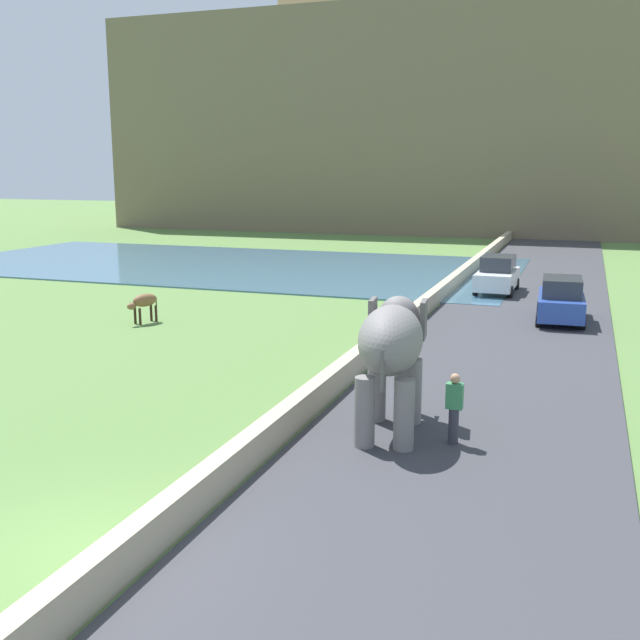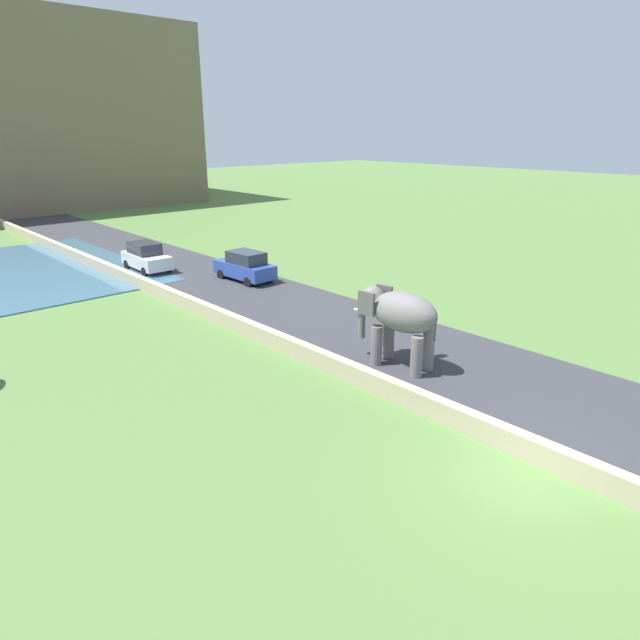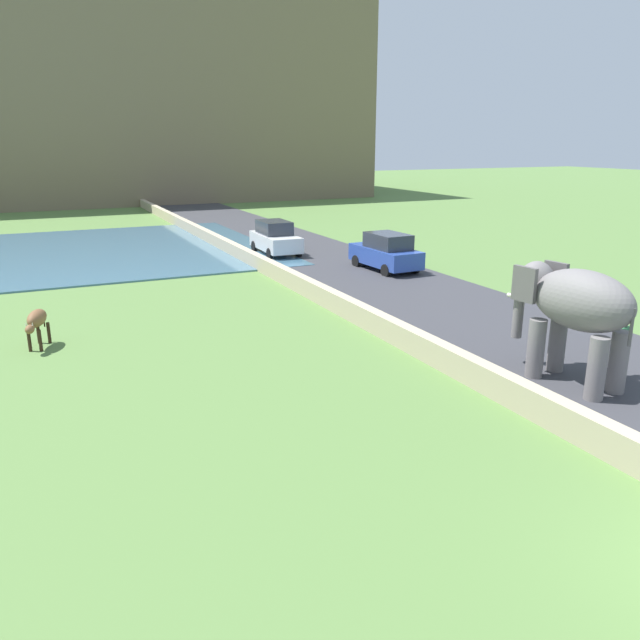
{
  "view_description": "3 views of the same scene",
  "coord_description": "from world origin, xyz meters",
  "px_view_note": "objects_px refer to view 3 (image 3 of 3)",
  "views": [
    {
      "loc": [
        7.31,
        -8.89,
        5.93
      ],
      "look_at": [
        -0.27,
        12.39,
        1.33
      ],
      "focal_mm": 41.86,
      "sensor_mm": 36.0,
      "label": 1
    },
    {
      "loc": [
        -11.99,
        -5.41,
        8.63
      ],
      "look_at": [
        1.78,
        9.43,
        1.62
      ],
      "focal_mm": 31.08,
      "sensor_mm": 36.0,
      "label": 2
    },
    {
      "loc": [
        -8.54,
        -3.92,
        5.97
      ],
      "look_at": [
        -1.79,
        10.58,
        1.35
      ],
      "focal_mm": 34.93,
      "sensor_mm": 36.0,
      "label": 3
    }
  ],
  "objects_px": {
    "person_beside_elephant": "(621,347)",
    "car_blue": "(386,252)",
    "elephant": "(573,306)",
    "cow_brown": "(37,321)",
    "car_white": "(275,238)"
  },
  "relations": [
    {
      "from": "person_beside_elephant",
      "to": "car_blue",
      "type": "bearing_deg",
      "value": 83.39
    },
    {
      "from": "car_blue",
      "to": "cow_brown",
      "type": "distance_m",
      "value": 16.24
    },
    {
      "from": "car_white",
      "to": "cow_brown",
      "type": "xyz_separation_m",
      "value": [
        -12.12,
        -11.87,
        -0.06
      ]
    },
    {
      "from": "cow_brown",
      "to": "person_beside_elephant",
      "type": "bearing_deg",
      "value": -33.81
    },
    {
      "from": "elephant",
      "to": "car_blue",
      "type": "distance_m",
      "value": 14.67
    },
    {
      "from": "cow_brown",
      "to": "car_white",
      "type": "bearing_deg",
      "value": 44.4
    },
    {
      "from": "car_blue",
      "to": "cow_brown",
      "type": "bearing_deg",
      "value": -160.17
    },
    {
      "from": "elephant",
      "to": "cow_brown",
      "type": "relative_size",
      "value": 2.5
    },
    {
      "from": "elephant",
      "to": "car_blue",
      "type": "bearing_deg",
      "value": 77.44
    },
    {
      "from": "person_beside_elephant",
      "to": "car_blue",
      "type": "height_order",
      "value": "car_blue"
    },
    {
      "from": "person_beside_elephant",
      "to": "cow_brown",
      "type": "distance_m",
      "value": 16.35
    },
    {
      "from": "elephant",
      "to": "person_beside_elephant",
      "type": "xyz_separation_m",
      "value": [
        1.49,
        -0.33,
        -1.16
      ]
    },
    {
      "from": "elephant",
      "to": "car_white",
      "type": "height_order",
      "value": "elephant"
    },
    {
      "from": "car_blue",
      "to": "person_beside_elephant",
      "type": "bearing_deg",
      "value": -96.61
    },
    {
      "from": "cow_brown",
      "to": "car_blue",
      "type": "bearing_deg",
      "value": 19.83
    }
  ]
}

